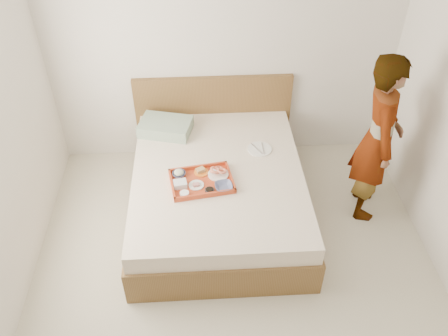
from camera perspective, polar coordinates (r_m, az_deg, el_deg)
name	(u,v)px	position (r m, az deg, el deg)	size (l,w,h in m)	color
ground	(238,298)	(4.04, 1.70, -15.44)	(3.50, 4.00, 0.01)	beige
wall_back	(223,43)	(4.72, -0.06, 14.83)	(3.50, 0.01, 2.60)	silver
bed	(218,192)	(4.48, -0.72, -2.95)	(1.65, 2.00, 0.53)	brown
headboard	(213,116)	(5.11, -1.29, 6.27)	(1.65, 0.06, 0.95)	brown
pillow	(166,127)	(4.78, -7.08, 4.98)	(0.50, 0.34, 0.12)	#9DB498
tray	(202,181)	(4.17, -2.73, -1.57)	(0.54, 0.40, 0.05)	#B8361D
prawn_plate	(218,174)	(4.24, -0.70, -0.77)	(0.19, 0.19, 0.01)	white
navy_bowl_big	(224,187)	(4.10, -0.04, -2.27)	(0.15, 0.15, 0.04)	#171C4C
sauce_dish	(210,191)	(4.07, -1.75, -2.75)	(0.08, 0.08, 0.03)	black
meat_plate	(196,185)	(4.14, -3.37, -2.09)	(0.13, 0.13, 0.01)	white
bread_plate	(201,172)	(4.27, -2.76, -0.50)	(0.13, 0.13, 0.01)	orange
salad_bowl	(179,174)	(4.24, -5.46, -0.74)	(0.12, 0.12, 0.04)	#171C4C
plastic_tub	(180,184)	(4.13, -5.33, -1.93)	(0.11, 0.09, 0.05)	silver
cheese_round	(184,194)	(4.05, -4.80, -3.11)	(0.08, 0.08, 0.03)	white
dinner_plate	(260,149)	(4.56, 4.34, 2.29)	(0.23, 0.23, 0.01)	white
person	(378,139)	(4.40, 18.11, 3.30)	(0.60, 0.39, 1.65)	white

